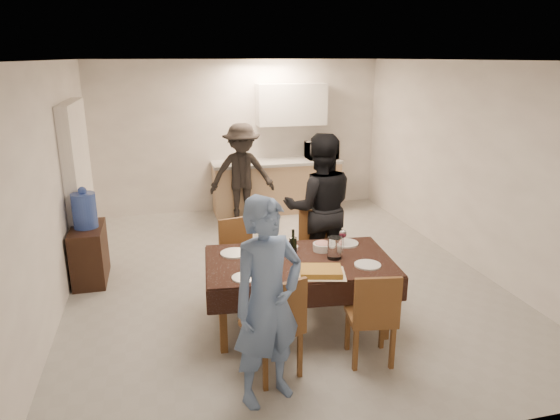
{
  "coord_description": "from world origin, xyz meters",
  "views": [
    {
      "loc": [
        -1.37,
        -5.61,
        2.64
      ],
      "look_at": [
        -0.07,
        -0.3,
        0.95
      ],
      "focal_mm": 32.0,
      "sensor_mm": 36.0,
      "label": 1
    }
  ],
  "objects_px": {
    "water_pitcher": "(335,248)",
    "savoury_tart": "(321,271)",
    "person_near": "(268,303)",
    "person_far": "(319,208)",
    "person_kitchen": "(242,174)",
    "microwave": "(322,150)",
    "console": "(90,254)",
    "dining_table": "(299,263)",
    "water_jug": "(84,210)",
    "wine_bottle": "(293,244)"
  },
  "relations": [
    {
      "from": "console",
      "to": "person_kitchen",
      "type": "distance_m",
      "value": 2.89
    },
    {
      "from": "water_pitcher",
      "to": "person_far",
      "type": "distance_m",
      "value": 1.12
    },
    {
      "from": "console",
      "to": "savoury_tart",
      "type": "xyz_separation_m",
      "value": [
        2.28,
        -2.01,
        0.4
      ]
    },
    {
      "from": "savoury_tart",
      "to": "dining_table",
      "type": "bearing_deg",
      "value": 104.74
    },
    {
      "from": "console",
      "to": "savoury_tart",
      "type": "distance_m",
      "value": 3.06
    },
    {
      "from": "wine_bottle",
      "to": "microwave",
      "type": "relative_size",
      "value": 0.57
    },
    {
      "from": "microwave",
      "to": "water_pitcher",
      "type": "bearing_deg",
      "value": 73.49
    },
    {
      "from": "savoury_tart",
      "to": "wine_bottle",
      "type": "bearing_deg",
      "value": 109.23
    },
    {
      "from": "dining_table",
      "to": "savoury_tart",
      "type": "relative_size",
      "value": 4.29
    },
    {
      "from": "savoury_tart",
      "to": "person_far",
      "type": "relative_size",
      "value": 0.25
    },
    {
      "from": "dining_table",
      "to": "person_far",
      "type": "bearing_deg",
      "value": 67.67
    },
    {
      "from": "console",
      "to": "person_near",
      "type": "relative_size",
      "value": 0.44
    },
    {
      "from": "person_kitchen",
      "to": "person_far",
      "type": "bearing_deg",
      "value": -77.31
    },
    {
      "from": "wine_bottle",
      "to": "savoury_tart",
      "type": "bearing_deg",
      "value": -70.77
    },
    {
      "from": "dining_table",
      "to": "console",
      "type": "distance_m",
      "value": 2.74
    },
    {
      "from": "console",
      "to": "savoury_tart",
      "type": "relative_size",
      "value": 1.66
    },
    {
      "from": "water_pitcher",
      "to": "person_near",
      "type": "distance_m",
      "value": 1.35
    },
    {
      "from": "dining_table",
      "to": "water_jug",
      "type": "xyz_separation_m",
      "value": [
        -2.18,
        1.63,
        0.22
      ]
    },
    {
      "from": "water_jug",
      "to": "water_pitcher",
      "type": "bearing_deg",
      "value": -33.5
    },
    {
      "from": "water_jug",
      "to": "person_kitchen",
      "type": "distance_m",
      "value": 2.85
    },
    {
      "from": "person_far",
      "to": "person_kitchen",
      "type": "distance_m",
      "value": 2.45
    },
    {
      "from": "water_jug",
      "to": "water_pitcher",
      "type": "height_order",
      "value": "water_jug"
    },
    {
      "from": "console",
      "to": "person_near",
      "type": "distance_m",
      "value": 3.17
    },
    {
      "from": "water_jug",
      "to": "person_far",
      "type": "bearing_deg",
      "value": -11.9
    },
    {
      "from": "dining_table",
      "to": "microwave",
      "type": "relative_size",
      "value": 3.57
    },
    {
      "from": "person_near",
      "to": "person_far",
      "type": "bearing_deg",
      "value": 40.77
    },
    {
      "from": "console",
      "to": "microwave",
      "type": "bearing_deg",
      "value": 31.46
    },
    {
      "from": "microwave",
      "to": "person_far",
      "type": "distance_m",
      "value": 3.0
    },
    {
      "from": "water_jug",
      "to": "microwave",
      "type": "distance_m",
      "value": 4.34
    },
    {
      "from": "water_jug",
      "to": "wine_bottle",
      "type": "xyz_separation_m",
      "value": [
        2.13,
        -1.58,
        -0.03
      ]
    },
    {
      "from": "wine_bottle",
      "to": "person_far",
      "type": "distance_m",
      "value": 1.17
    },
    {
      "from": "person_far",
      "to": "wine_bottle",
      "type": "bearing_deg",
      "value": 68.16
    },
    {
      "from": "water_jug",
      "to": "person_kitchen",
      "type": "relative_size",
      "value": 0.26
    },
    {
      "from": "wine_bottle",
      "to": "person_far",
      "type": "bearing_deg",
      "value": 59.04
    },
    {
      "from": "water_pitcher",
      "to": "person_near",
      "type": "relative_size",
      "value": 0.13
    },
    {
      "from": "water_pitcher",
      "to": "savoury_tart",
      "type": "distance_m",
      "value": 0.42
    },
    {
      "from": "dining_table",
      "to": "wine_bottle",
      "type": "relative_size",
      "value": 6.21
    },
    {
      "from": "dining_table",
      "to": "savoury_tart",
      "type": "xyz_separation_m",
      "value": [
        0.1,
        -0.38,
        0.06
      ]
    },
    {
      "from": "water_pitcher",
      "to": "savoury_tart",
      "type": "xyz_separation_m",
      "value": [
        -0.25,
        -0.33,
        -0.08
      ]
    },
    {
      "from": "microwave",
      "to": "person_far",
      "type": "relative_size",
      "value": 0.3
    },
    {
      "from": "person_kitchen",
      "to": "console",
      "type": "bearing_deg",
      "value": -140.42
    },
    {
      "from": "wine_bottle",
      "to": "microwave",
      "type": "xyz_separation_m",
      "value": [
        1.57,
        3.84,
        0.19
      ]
    },
    {
      "from": "microwave",
      "to": "person_kitchen",
      "type": "xyz_separation_m",
      "value": [
        -1.51,
        -0.45,
        -0.24
      ]
    },
    {
      "from": "person_far",
      "to": "person_kitchen",
      "type": "relative_size",
      "value": 1.1
    },
    {
      "from": "microwave",
      "to": "person_kitchen",
      "type": "relative_size",
      "value": 0.33
    },
    {
      "from": "water_pitcher",
      "to": "person_kitchen",
      "type": "xyz_separation_m",
      "value": [
        -0.34,
        3.49,
        -0.01
      ]
    },
    {
      "from": "water_pitcher",
      "to": "dining_table",
      "type": "bearing_deg",
      "value": 171.87
    },
    {
      "from": "microwave",
      "to": "person_far",
      "type": "height_order",
      "value": "person_far"
    },
    {
      "from": "water_jug",
      "to": "savoury_tart",
      "type": "distance_m",
      "value": 3.04
    },
    {
      "from": "console",
      "to": "dining_table",
      "type": "bearing_deg",
      "value": -36.69
    }
  ]
}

